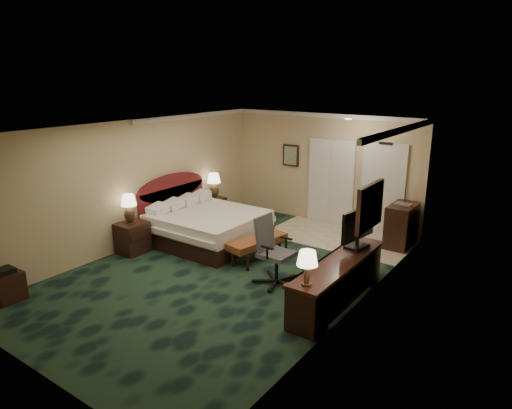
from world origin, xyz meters
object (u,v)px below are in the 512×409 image
Objects in this scene: bed at (209,228)px; desk at (338,282)px; nightstand_far at (213,210)px; lamp_far at (214,186)px; lamp_near at (129,209)px; tv at (358,228)px; nightstand_near at (133,238)px; desk_chair at (277,251)px; side_table at (7,287)px; bed_bench at (257,249)px; minibar at (401,226)px.

bed is 0.85× the size of desk.
nightstand_far is 0.61m from lamp_far.
lamp_far is (0.01, 2.65, -0.04)m from lamp_near.
bed is 3.61× the size of lamp_near.
lamp_near reaches higher than desk.
lamp_far reaches higher than bed.
tv is at bearing -17.67° from nightstand_far.
nightstand_far is 0.99× the size of lamp_near.
nightstand_far is at bearing -93.96° from lamp_far.
desk_chair reaches higher than nightstand_near.
desk is 1.00m from tv.
lamp_far is at bearing 171.30° from tv.
lamp_near is (-0.93, -1.36, 0.60)m from bed.
tv reaches higher than nightstand_far.
desk reaches higher than side_table.
desk reaches higher than bed_bench.
lamp_far is at bearing 125.69° from bed.
bed is at bearing -173.43° from tv.
tv is at bearing 40.18° from side_table.
bed_bench is at bearing 27.08° from nightstand_near.
side_table is 0.19× the size of desk.
nightstand_near is 0.53× the size of desk_chair.
bed_bench is (2.35, -1.40, -0.07)m from nightstand_far.
desk_chair is at bearing -140.68° from tv.
lamp_near is 2.68m from side_table.
nightstand_near is 2.62m from bed_bench.
desk reaches higher than bed.
side_table is (-2.35, -3.78, 0.02)m from bed_bench.
desk is 2.83× the size of tv.
bed reaches higher than bed_bench.
nightstand_far is 0.95× the size of lamp_far.
desk is at bearing -25.43° from nightstand_far.
lamp_far is 0.70× the size of tv.
minibar is at bearing 90.02° from desk.
minibar reaches higher than nightstand_far.
nightstand_near is at bearing -142.08° from bed_bench.
nightstand_near is at bearing -123.74° from bed.
desk is (4.46, 0.48, -0.58)m from lamp_near.
lamp_near is at bearing -124.33° from bed.
side_table is at bearing -125.76° from minibar.
lamp_far reaches higher than minibar.
side_table is at bearing -145.46° from desk.
desk is at bearing 34.54° from side_table.
bed_bench is at bearing -30.80° from nightstand_far.
bed is 4.50× the size of side_table.
minibar is (1.19, 3.10, -0.14)m from desk_chair.
tv reaches higher than lamp_near.
bed is 1.76m from lamp_near.
nightstand_far is at bearing 89.86° from lamp_near.
desk_chair is (3.26, -2.10, 0.31)m from nightstand_far.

